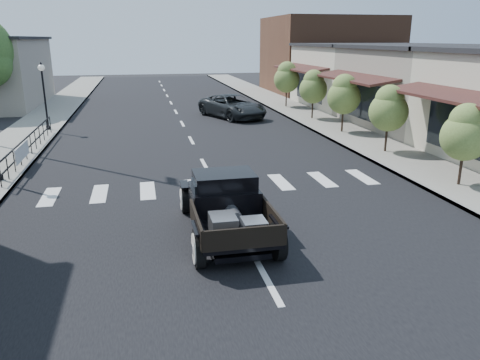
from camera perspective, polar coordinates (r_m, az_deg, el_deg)
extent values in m
plane|color=black|center=(12.95, -0.06, -6.10)|extent=(120.00, 120.00, 0.00)
cube|color=black|center=(27.25, -6.66, 6.09)|extent=(14.00, 80.00, 0.02)
cube|color=#98968B|center=(27.79, -24.44, 5.04)|extent=(3.00, 80.00, 0.15)
cube|color=gray|center=(29.26, 10.26, 6.81)|extent=(3.00, 80.00, 0.15)
cube|color=gray|center=(30.35, 23.57, 10.20)|extent=(10.00, 9.00, 4.50)
cube|color=beige|center=(38.03, 15.71, 12.04)|extent=(10.00, 9.00, 4.50)
cube|color=brown|center=(47.24, 10.69, 14.71)|extent=(11.00, 10.00, 7.00)
imported|color=black|center=(31.22, -0.94, 8.95)|extent=(4.34, 5.92, 1.50)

